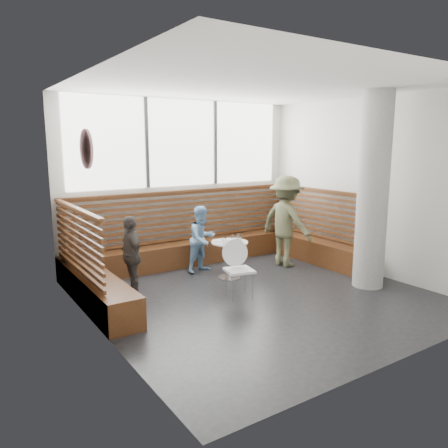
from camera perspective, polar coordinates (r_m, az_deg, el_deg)
room at (r=6.63m, az=4.74°, el=3.80°), size 5.00×5.00×3.20m
booth at (r=8.28m, az=-2.94°, el=-3.22°), size 5.00×2.50×1.44m
concrete_column at (r=7.51m, az=18.88°, el=4.05°), size 0.50×0.50×3.20m
wall_art at (r=5.80m, az=-17.55°, el=9.33°), size 0.03×0.50×0.50m
cafe_table at (r=7.72m, az=0.74°, el=-3.68°), size 0.65×0.65×0.67m
cafe_chair at (r=6.82m, az=1.67°, el=-5.26°), size 0.42×0.42×0.89m
adult_man at (r=8.54m, az=8.12°, el=0.35°), size 0.82×1.23×1.76m
child_back at (r=8.10m, az=-2.85°, el=-1.98°), size 0.69×0.60×1.24m
child_left at (r=7.06m, az=-12.08°, el=-3.98°), size 0.35×0.76×1.26m
plate_near at (r=7.72m, az=-0.79°, el=-2.20°), size 0.22×0.22×0.02m
plate_far at (r=7.82m, az=0.72°, el=-2.03°), size 0.18×0.18×0.01m
glass_left at (r=7.48m, az=0.07°, el=-2.19°), size 0.08×0.08×0.12m
glass_mid at (r=7.70m, az=1.17°, el=-1.84°), size 0.07×0.07×0.11m
glass_right at (r=7.85m, az=1.98°, el=-1.62°), size 0.07×0.07×0.11m
menu_card at (r=7.56m, az=1.92°, el=-2.51°), size 0.22×0.19×0.00m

